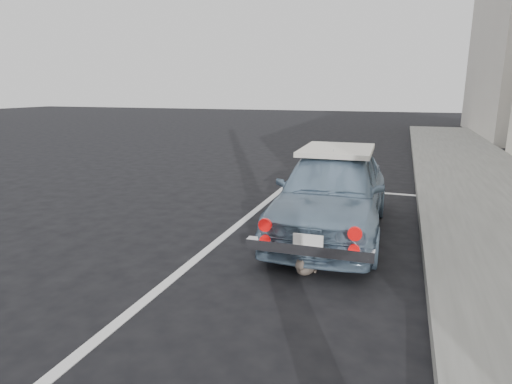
# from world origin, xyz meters

# --- Properties ---
(ground) EXTENTS (80.00, 80.00, 0.00)m
(ground) POSITION_xyz_m (0.00, 0.00, 0.00)
(ground) COLOR black
(ground) RESTS_ON ground
(pline_front) EXTENTS (3.00, 0.12, 0.01)m
(pline_front) POSITION_xyz_m (0.50, 6.50, 0.00)
(pline_front) COLOR silver
(pline_front) RESTS_ON ground
(pline_side) EXTENTS (0.12, 7.00, 0.01)m
(pline_side) POSITION_xyz_m (-0.90, 3.00, 0.00)
(pline_side) COLOR silver
(pline_side) RESTS_ON ground
(retro_coupe) EXTENTS (1.55, 3.72, 1.26)m
(retro_coupe) POSITION_xyz_m (0.53, 3.73, 0.63)
(retro_coupe) COLOR #718CA6
(retro_coupe) RESTS_ON ground
(cat) EXTENTS (0.28, 0.41, 0.23)m
(cat) POSITION_xyz_m (0.50, 2.10, 0.11)
(cat) COLOR brown
(cat) RESTS_ON ground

